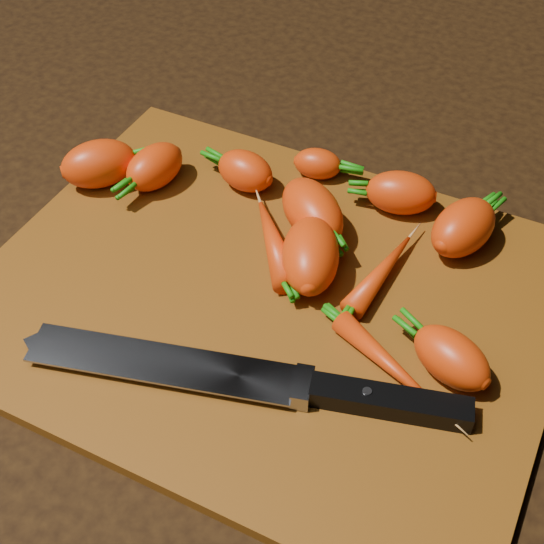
% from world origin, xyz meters
% --- Properties ---
extents(ground, '(2.00, 2.00, 0.01)m').
position_xyz_m(ground, '(0.00, 0.00, -0.01)').
color(ground, black).
extents(cutting_board, '(0.50, 0.40, 0.01)m').
position_xyz_m(cutting_board, '(0.00, 0.00, 0.01)').
color(cutting_board, brown).
rests_on(cutting_board, ground).
extents(carrot_0, '(0.09, 0.09, 0.05)m').
position_xyz_m(carrot_0, '(-0.22, 0.06, 0.04)').
color(carrot_0, '#E73A08').
rests_on(carrot_0, cutting_board).
extents(carrot_1, '(0.06, 0.05, 0.04)m').
position_xyz_m(carrot_1, '(-0.09, 0.12, 0.03)').
color(carrot_1, '#E73A08').
rests_on(carrot_1, cutting_board).
extents(carrot_2, '(0.10, 0.09, 0.05)m').
position_xyz_m(carrot_2, '(0.00, 0.09, 0.04)').
color(carrot_2, '#E73A08').
rests_on(carrot_2, cutting_board).
extents(carrot_3, '(0.08, 0.10, 0.05)m').
position_xyz_m(carrot_3, '(0.02, 0.04, 0.04)').
color(carrot_3, '#E73A08').
rests_on(carrot_3, cutting_board).
extents(carrot_4, '(0.08, 0.06, 0.04)m').
position_xyz_m(carrot_4, '(0.07, 0.16, 0.03)').
color(carrot_4, '#E73A08').
rests_on(carrot_4, cutting_board).
extents(carrot_5, '(0.05, 0.04, 0.03)m').
position_xyz_m(carrot_5, '(-0.03, 0.17, 0.03)').
color(carrot_5, '#E73A08').
rests_on(carrot_5, cutting_board).
extents(carrot_6, '(0.08, 0.06, 0.04)m').
position_xyz_m(carrot_6, '(0.17, -0.01, 0.03)').
color(carrot_6, '#E73A08').
rests_on(carrot_6, cutting_board).
extents(carrot_7, '(0.04, 0.11, 0.02)m').
position_xyz_m(carrot_7, '(0.08, 0.06, 0.02)').
color(carrot_7, '#E73A08').
rests_on(carrot_7, cutting_board).
extents(carrot_8, '(0.11, 0.07, 0.02)m').
position_xyz_m(carrot_8, '(0.13, -0.03, 0.02)').
color(carrot_8, '#E73A08').
rests_on(carrot_8, cutting_board).
extents(carrot_9, '(0.09, 0.10, 0.03)m').
position_xyz_m(carrot_9, '(-0.02, 0.05, 0.03)').
color(carrot_9, '#E73A08').
rests_on(carrot_9, cutting_board).
extents(carrot_10, '(0.06, 0.08, 0.04)m').
position_xyz_m(carrot_10, '(-0.17, 0.09, 0.03)').
color(carrot_10, '#E73A08').
rests_on(carrot_10, cutting_board).
extents(carrot_11, '(0.07, 0.09, 0.05)m').
position_xyz_m(carrot_11, '(0.13, 0.13, 0.04)').
color(carrot_11, '#E73A08').
rests_on(carrot_11, cutting_board).
extents(knife, '(0.35, 0.12, 0.02)m').
position_xyz_m(knife, '(-0.02, -0.11, 0.02)').
color(knife, gray).
rests_on(knife, cutting_board).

